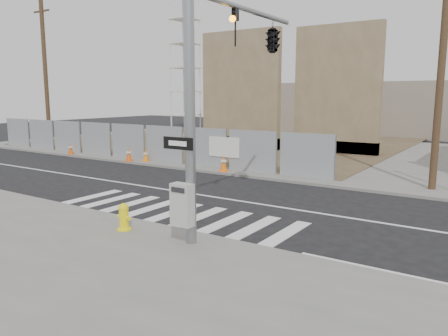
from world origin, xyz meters
The scene contains 14 objects.
ground centered at (0.00, 0.00, 0.00)m, with size 100.00×100.00×0.00m, color black.
sidewalk_far centered at (0.00, 14.00, 0.06)m, with size 50.00×20.00×0.12m, color slate.
signal_pole centered at (2.49, -2.05, 4.78)m, with size 0.96×5.87×7.00m.
chain_link_fence centered at (-10.00, 5.00, 1.12)m, with size 24.60×0.04×2.00m, color gray.
concrete_wall_left centered at (-7.00, 13.08, 3.38)m, with size 6.00×1.30×8.00m.
concrete_wall_right centered at (-0.50, 14.08, 3.38)m, with size 5.50×1.30×8.00m.
crane_tower centered at (-15.00, 17.00, 9.02)m, with size 2.60×2.60×18.15m.
utility_pole_left centered at (-18.00, 5.50, 5.20)m, with size 1.60×0.28×10.00m.
utility_pole_right centered at (6.50, 5.50, 5.20)m, with size 1.60×0.28×10.00m.
fire_hydrant centered at (0.31, -4.98, 0.49)m, with size 0.51×0.51×0.75m.
traffic_cone_a centered at (-14.06, 4.22, 0.47)m, with size 0.47×0.47×0.72m.
traffic_cone_b centered at (-8.95, 4.22, 0.49)m, with size 0.47×0.47×0.75m.
traffic_cone_c centered at (-8.07, 4.64, 0.45)m, with size 0.43×0.43×0.68m.
traffic_cone_d centered at (-2.61, 4.33, 0.50)m, with size 0.49×0.49×0.78m.
Camera 1 is at (8.98, -13.08, 3.76)m, focal length 35.00 mm.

